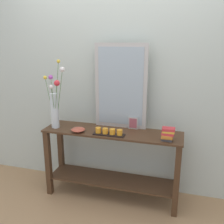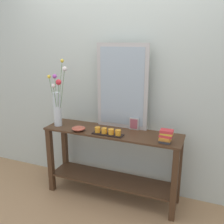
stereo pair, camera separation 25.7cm
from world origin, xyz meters
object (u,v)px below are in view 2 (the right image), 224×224
object	(u,v)px
mirror_leaning	(122,87)
decorative_bowl	(79,128)
console_table	(112,157)
tall_vase_left	(57,103)
book_stack	(166,136)
picture_frame_small	(134,124)
candle_tray	(108,132)

from	to	relation	value
mirror_leaning	decorative_bowl	xyz separation A→B (m)	(-0.38, -0.27, -0.42)
console_table	tall_vase_left	distance (m)	0.83
console_table	book_stack	world-z (taller)	book_stack
mirror_leaning	tall_vase_left	bearing A→B (deg)	-162.49
tall_vase_left	decorative_bowl	bearing A→B (deg)	-12.39
picture_frame_small	console_table	bearing A→B (deg)	-146.01
console_table	book_stack	xyz separation A→B (m)	(0.57, -0.10, 0.37)
mirror_leaning	candle_tray	distance (m)	0.50
mirror_leaning	picture_frame_small	world-z (taller)	mirror_leaning
candle_tray	book_stack	xyz separation A→B (m)	(0.57, 0.01, 0.04)
book_stack	picture_frame_small	bearing A→B (deg)	147.91
book_stack	candle_tray	bearing A→B (deg)	-179.16
console_table	tall_vase_left	world-z (taller)	tall_vase_left
mirror_leaning	tall_vase_left	xyz separation A→B (m)	(-0.67, -0.21, -0.19)
candle_tray	decorative_bowl	xyz separation A→B (m)	(-0.33, -0.00, -0.00)
picture_frame_small	book_stack	xyz separation A→B (m)	(0.38, -0.24, 0.00)
console_table	decorative_bowl	xyz separation A→B (m)	(-0.33, -0.12, 0.32)
tall_vase_left	candle_tray	distance (m)	0.66
tall_vase_left	decorative_bowl	world-z (taller)	tall_vase_left
decorative_bowl	tall_vase_left	bearing A→B (deg)	167.61
mirror_leaning	book_stack	bearing A→B (deg)	-26.54
candle_tray	decorative_bowl	size ratio (longest dim) A/B	2.21
book_stack	tall_vase_left	bearing A→B (deg)	177.52
picture_frame_small	decorative_bowl	bearing A→B (deg)	-154.76
decorative_bowl	book_stack	xyz separation A→B (m)	(0.90, 0.01, 0.04)
tall_vase_left	picture_frame_small	world-z (taller)	tall_vase_left
candle_tray	console_table	bearing A→B (deg)	89.62
mirror_leaning	book_stack	world-z (taller)	mirror_leaning
picture_frame_small	decorative_bowl	world-z (taller)	picture_frame_small
mirror_leaning	book_stack	distance (m)	0.70
candle_tray	book_stack	bearing A→B (deg)	0.84
mirror_leaning	candle_tray	bearing A→B (deg)	-100.65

